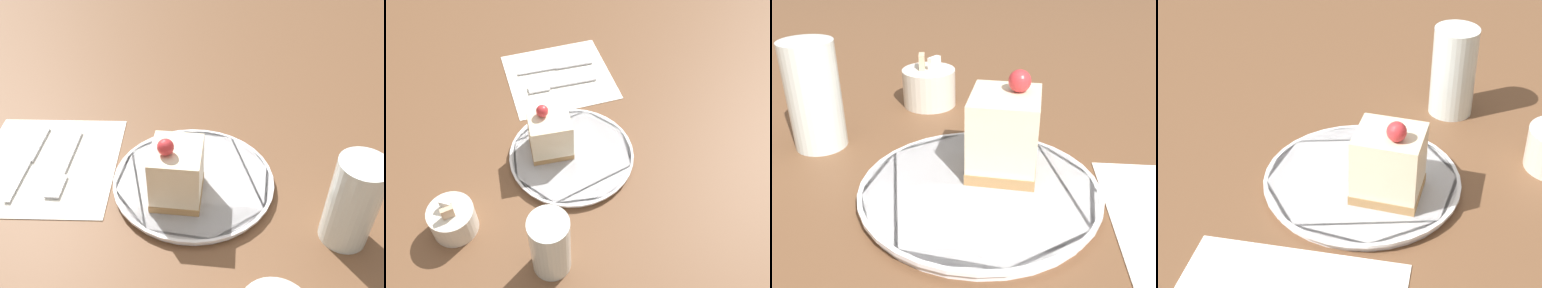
% 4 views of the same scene
% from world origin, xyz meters
% --- Properties ---
extents(ground_plane, '(4.00, 4.00, 0.00)m').
position_xyz_m(ground_plane, '(0.00, 0.00, 0.00)').
color(ground_plane, brown).
extents(plate, '(0.24, 0.24, 0.01)m').
position_xyz_m(plate, '(0.01, -0.01, 0.01)').
color(plate, white).
rests_on(plate, ground_plane).
extents(cake_slice, '(0.07, 0.08, 0.11)m').
position_xyz_m(cake_slice, '(0.03, 0.03, 0.06)').
color(cake_slice, '#9E7547').
rests_on(cake_slice, plate).
extents(drinking_glass, '(0.06, 0.06, 0.13)m').
position_xyz_m(drinking_glass, '(-0.20, 0.06, 0.06)').
color(drinking_glass, silver).
rests_on(drinking_glass, ground_plane).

